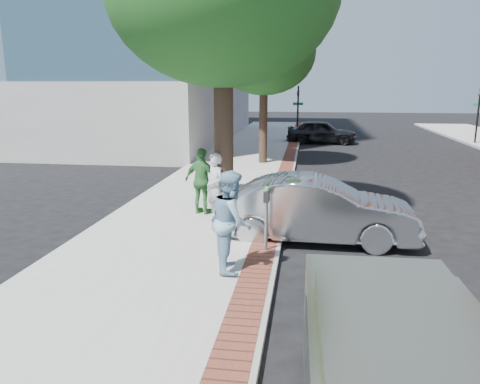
% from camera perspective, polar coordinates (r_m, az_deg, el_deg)
% --- Properties ---
extents(ground, '(120.00, 120.00, 0.00)m').
position_cam_1_polar(ground, '(11.32, -0.61, -6.85)').
color(ground, black).
rests_on(ground, ground).
extents(sidewalk, '(5.00, 60.00, 0.15)m').
position_cam_1_polar(sidewalk, '(19.16, -1.34, 1.59)').
color(sidewalk, '#9E9991').
rests_on(sidewalk, ground).
extents(brick_strip, '(0.60, 60.00, 0.01)m').
position_cam_1_polar(brick_strip, '(18.91, 5.25, 1.64)').
color(brick_strip, brown).
rests_on(brick_strip, sidewalk).
extents(curb, '(0.10, 60.00, 0.15)m').
position_cam_1_polar(curb, '(18.91, 6.30, 1.37)').
color(curb, gray).
rests_on(curb, ground).
extents(office_base, '(18.20, 22.20, 4.00)m').
position_cam_1_polar(office_base, '(35.72, -16.16, 9.45)').
color(office_base, gray).
rests_on(office_base, ground).
extents(signal_near, '(0.70, 0.15, 3.80)m').
position_cam_1_polar(signal_near, '(32.57, 7.07, 10.01)').
color(signal_near, black).
rests_on(signal_near, ground).
extents(signal_far, '(0.70, 0.15, 3.80)m').
position_cam_1_polar(signal_far, '(34.32, 27.06, 8.86)').
color(signal_far, black).
rests_on(signal_far, ground).
extents(tree_far, '(4.80, 4.80, 7.14)m').
position_cam_1_polar(tree_far, '(22.67, 2.95, 16.59)').
color(tree_far, black).
rests_on(tree_far, sidewalk).
extents(parking_meter, '(0.12, 0.32, 1.47)m').
position_cam_1_polar(parking_meter, '(10.44, 3.25, -1.65)').
color(parking_meter, gray).
rests_on(parking_meter, sidewalk).
extents(person_gray, '(0.80, 0.83, 1.92)m').
position_cam_1_polar(person_gray, '(12.69, -3.06, 0.52)').
color(person_gray, '#B0AFB4').
rests_on(person_gray, sidewalk).
extents(person_officer, '(0.95, 1.12, 2.04)m').
position_cam_1_polar(person_officer, '(9.36, -1.00, -3.56)').
color(person_officer, '#7FAAC4').
rests_on(person_officer, sidewalk).
extents(person_green, '(1.22, 0.78, 1.93)m').
position_cam_1_polar(person_green, '(13.56, -4.62, 1.32)').
color(person_green, '#3B833E').
rests_on(person_green, sidewalk).
extents(sedan_silver, '(4.96, 1.83, 1.62)m').
position_cam_1_polar(sedan_silver, '(11.76, 9.23, -2.13)').
color(sedan_silver, '#A5A7AB').
rests_on(sedan_silver, ground).
extents(bg_car, '(4.70, 2.11, 1.57)m').
position_cam_1_polar(bg_car, '(32.06, 9.91, 7.24)').
color(bg_car, black).
rests_on(bg_car, ground).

